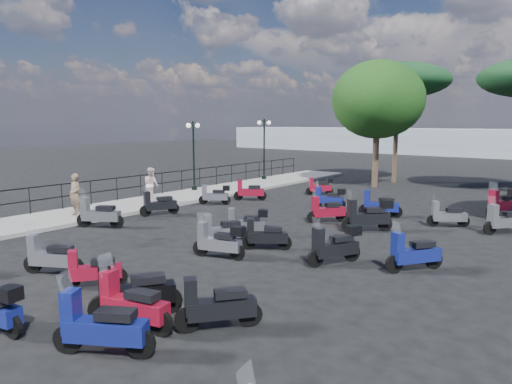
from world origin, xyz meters
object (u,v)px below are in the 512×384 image
Objects in this scene: scooter_23 at (413,254)px; broadleaf_tree at (378,100)px; scooter_1 at (99,214)px; scooter_10 at (320,187)px; lamp_post_1 at (194,151)px; scooter_2 at (159,204)px; scooter_22 at (217,306)px; scooter_26 at (503,203)px; scooter_12 at (131,305)px; scooter_25 at (506,220)px; scooter_13 at (219,242)px; lamp_post_2 at (264,145)px; scooter_17 at (134,293)px; scooter_4 at (249,191)px; scooter_16 at (101,328)px; scooter_3 at (215,195)px; woman at (75,195)px; pedestrian_far at (151,184)px; scooter_19 at (368,216)px; scooter_20 at (447,216)px; pine_2 at (398,81)px; scooter_5 at (52,257)px; scooter_8 at (247,223)px; scooter_15 at (379,205)px; scooter_7 at (223,231)px; scooter_24 at (335,246)px; scooter_14 at (327,211)px; scooter_9 at (329,198)px.

broadleaf_tree is (-7.25, 13.98, 4.64)m from scooter_23.
scooter_1 reaches higher than scooter_10.
lamp_post_1 is 2.35× the size of scooter_2.
scooter_22 is 0.81× the size of scooter_26.
broadleaf_tree reaches higher than scooter_26.
scooter_12 reaches higher than scooter_25.
lamp_post_2 is at bearing 15.77° from scooter_13.
scooter_4 is at bearing -26.86° from scooter_17.
scooter_13 is 1.07× the size of scooter_23.
scooter_1 is 1.18× the size of scooter_4.
scooter_16 is at bearing 172.12° from scooter_4.
scooter_22 is at bearing -171.38° from scooter_3.
scooter_2 is at bearing 49.15° from woman.
pedestrian_far reaches higher than scooter_26.
scooter_19 is (11.24, -8.67, -1.81)m from lamp_post_2.
lamp_post_1 is 2.74× the size of scooter_22.
scooter_1 is 1.12× the size of scooter_25.
scooter_26 is (14.45, -2.77, -1.82)m from lamp_post_2.
scooter_25 is at bearing -76.50° from scooter_17.
scooter_12 is 0.55m from scooter_17.
scooter_12 reaches higher than scooter_20.
scooter_13 is at bearing -82.81° from pine_2.
woman is 0.23× the size of broadleaf_tree.
scooter_17 is at bearing 58.61° from scooter_22.
woman is at bearing -78.34° from lamp_post_2.
scooter_16 is at bearing 154.40° from scooter_10.
lamp_post_2 is at bearing -7.72° from scooter_5.
broadleaf_tree reaches higher than scooter_8.
scooter_8 is 0.85× the size of scooter_13.
scooter_15 is 1.25× the size of scooter_20.
scooter_3 is 0.99× the size of scooter_8.
scooter_13 is (8.07, -0.33, -0.51)m from woman.
lamp_post_2 is 3.29× the size of scooter_10.
woman is 17.34m from scooter_26.
scooter_7 is 0.90× the size of scooter_13.
scooter_23 is at bearing -168.82° from scooter_15.
lamp_post_1 reaches higher than scooter_7.
scooter_24 is (-1.88, -0.74, 0.04)m from scooter_23.
scooter_16 is at bearing 147.24° from pedestrian_far.
scooter_15 is (9.52, 3.96, -0.47)m from pedestrian_far.
scooter_16 reaches higher than scooter_23.
scooter_23 is (4.67, -3.72, 0.01)m from scooter_14.
lamp_post_2 reaches higher than scooter_23.
scooter_7 is at bearing 47.19° from scooter_23.
pedestrian_far is 11.48m from scooter_24.
woman is 0.23× the size of pine_2.
scooter_5 is 4.37m from scooter_13.
scooter_10 is at bearing 4.54° from scooter_12.
scooter_25 is (7.12, -0.37, 0.05)m from scooter_9.
scooter_5 is at bearing 74.35° from scooter_23.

